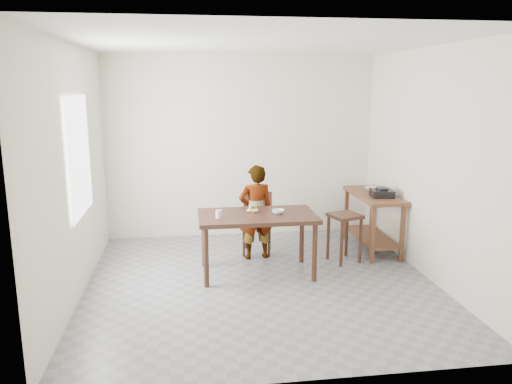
{
  "coord_description": "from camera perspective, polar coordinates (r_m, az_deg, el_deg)",
  "views": [
    {
      "loc": [
        -0.81,
        -5.41,
        2.26
      ],
      "look_at": [
        0.0,
        0.4,
        1.0
      ],
      "focal_mm": 35.0,
      "sensor_mm": 36.0,
      "label": 1
    }
  ],
  "objects": [
    {
      "name": "dining_chair",
      "position": [
        6.81,
        0.11,
        -3.65
      ],
      "size": [
        0.46,
        0.46,
        0.82
      ],
      "primitive_type": null,
      "rotation": [
        0.0,
        0.0,
        -0.19
      ],
      "color": "#3A2016",
      "rests_on": "floor"
    },
    {
      "name": "ceiling",
      "position": [
        5.49,
        0.61,
        16.94
      ],
      "size": [
        4.0,
        4.0,
        0.04
      ],
      "primitive_type": "cube",
      "color": "white",
      "rests_on": "wall_back"
    },
    {
      "name": "child",
      "position": [
        6.54,
        -0.03,
        -2.32
      ],
      "size": [
        0.49,
        0.35,
        1.25
      ],
      "primitive_type": "imported",
      "rotation": [
        0.0,
        0.0,
        3.26
      ],
      "color": "white",
      "rests_on": "floor"
    },
    {
      "name": "wall_back",
      "position": [
        7.52,
        -1.72,
        5.17
      ],
      "size": [
        4.0,
        0.04,
        2.7
      ],
      "primitive_type": "cube",
      "color": "silver",
      "rests_on": "ground"
    },
    {
      "name": "gas_burner",
      "position": [
        6.86,
        14.19,
        -0.12
      ],
      "size": [
        0.32,
        0.32,
        0.09
      ],
      "primitive_type": "cube",
      "rotation": [
        0.0,
        0.0,
        -0.13
      ],
      "color": "black",
      "rests_on": "prep_counter"
    },
    {
      "name": "prep_counter",
      "position": [
        7.13,
        13.15,
        -3.31
      ],
      "size": [
        0.5,
        1.2,
        0.8
      ],
      "primitive_type": null,
      "color": "brown",
      "rests_on": "floor"
    },
    {
      "name": "stool",
      "position": [
        6.61,
        10.05,
        -5.17
      ],
      "size": [
        0.45,
        0.45,
        0.63
      ],
      "primitive_type": null,
      "rotation": [
        0.0,
        0.0,
        0.32
      ],
      "color": "#3A2016",
      "rests_on": "floor"
    },
    {
      "name": "wall_right",
      "position": [
        6.17,
        19.49,
        2.95
      ],
      "size": [
        0.04,
        4.0,
        2.7
      ],
      "primitive_type": "cube",
      "color": "silver",
      "rests_on": "ground"
    },
    {
      "name": "glass_tumbler",
      "position": [
        5.8,
        -4.27,
        -2.52
      ],
      "size": [
        0.08,
        0.08,
        0.09
      ],
      "primitive_type": "cylinder",
      "rotation": [
        0.0,
        0.0,
        -0.11
      ],
      "color": "silver",
      "rests_on": "dining_table"
    },
    {
      "name": "wall_front",
      "position": [
        3.6,
        5.37,
        -2.55
      ],
      "size": [
        4.0,
        0.04,
        2.7
      ],
      "primitive_type": "cube",
      "color": "silver",
      "rests_on": "ground"
    },
    {
      "name": "wall_left",
      "position": [
        5.61,
        -20.29,
        2.05
      ],
      "size": [
        0.04,
        4.0,
        2.7
      ],
      "primitive_type": "cube",
      "color": "silver",
      "rests_on": "ground"
    },
    {
      "name": "window_pane",
      "position": [
        5.77,
        -19.5,
        3.87
      ],
      "size": [
        0.02,
        1.1,
        1.3
      ],
      "primitive_type": "cube",
      "color": "white",
      "rests_on": "wall_left"
    },
    {
      "name": "banana",
      "position": [
        6.04,
        -0.41,
        -2.09
      ],
      "size": [
        0.18,
        0.16,
        0.05
      ],
      "primitive_type": null,
      "rotation": [
        0.0,
        0.0,
        -0.37
      ],
      "color": "#FFE647",
      "rests_on": "dining_table"
    },
    {
      "name": "dining_table",
      "position": [
        6.06,
        0.13,
        -5.98
      ],
      "size": [
        1.4,
        0.8,
        0.75
      ],
      "primitive_type": null,
      "color": "#3A2016",
      "rests_on": "floor"
    },
    {
      "name": "small_bowl",
      "position": [
        5.99,
        2.54,
        -2.24
      ],
      "size": [
        0.19,
        0.19,
        0.05
      ],
      "primitive_type": "imported",
      "rotation": [
        0.0,
        0.0,
        0.29
      ],
      "color": "silver",
      "rests_on": "dining_table"
    },
    {
      "name": "floor",
      "position": [
        5.92,
        0.55,
        -10.51
      ],
      "size": [
        4.0,
        4.0,
        0.04
      ],
      "primitive_type": "cube",
      "color": "gray",
      "rests_on": "ground"
    },
    {
      "name": "serving_bowl",
      "position": [
        7.2,
        13.21,
        0.33
      ],
      "size": [
        0.28,
        0.28,
        0.05
      ],
      "primitive_type": "imported",
      "rotation": [
        0.0,
        0.0,
        0.37
      ],
      "color": "silver",
      "rests_on": "prep_counter"
    }
  ]
}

